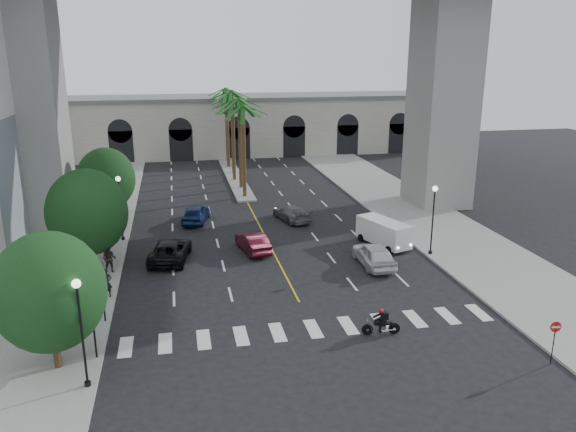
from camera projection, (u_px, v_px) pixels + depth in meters
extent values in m
plane|color=black|center=(307.00, 317.00, 32.34)|extent=(140.00, 140.00, 0.00)
cube|color=gray|center=(74.00, 247.00, 43.54)|extent=(8.00, 100.00, 0.15)
cube|color=gray|center=(433.00, 225.00, 49.29)|extent=(8.00, 100.00, 0.15)
cube|color=gray|center=(234.00, 177.00, 68.03)|extent=(2.00, 24.00, 0.20)
cube|color=beige|center=(221.00, 127.00, 82.91)|extent=(70.00, 10.00, 8.00)
cube|color=slate|center=(220.00, 97.00, 81.71)|extent=(71.00, 10.50, 0.50)
cube|color=gray|center=(443.00, 98.00, 53.63)|extent=(5.00, 6.00, 20.80)
cube|color=gray|center=(30.00, 105.00, 46.53)|extent=(5.00, 6.00, 20.80)
cylinder|color=#47331E|center=(244.00, 153.00, 57.32)|extent=(0.40, 0.40, 9.50)
cylinder|color=#47331E|center=(240.00, 145.00, 61.05)|extent=(0.40, 0.40, 9.80)
cylinder|color=#47331E|center=(234.00, 142.00, 64.83)|extent=(0.40, 0.40, 9.30)
cylinder|color=#47331E|center=(233.00, 134.00, 68.54)|extent=(0.40, 0.40, 10.10)
cylinder|color=#47331E|center=(228.00, 131.00, 72.32)|extent=(0.40, 0.40, 9.60)
cylinder|color=#47331E|center=(227.00, 126.00, 76.10)|extent=(0.40, 0.40, 9.90)
cylinder|color=#382616|center=(56.00, 347.00, 26.69)|extent=(0.36, 0.36, 2.34)
ellipsoid|color=black|center=(49.00, 292.00, 25.88)|extent=(5.20, 5.20, 5.72)
cylinder|color=#382616|center=(92.00, 254.00, 38.90)|extent=(0.36, 0.36, 2.45)
ellipsoid|color=black|center=(87.00, 212.00, 38.05)|extent=(5.44, 5.44, 5.98)
cylinder|color=#382616|center=(109.00, 209.00, 50.20)|extent=(0.36, 0.36, 2.27)
ellipsoid|color=black|center=(106.00, 179.00, 49.42)|extent=(5.04, 5.04, 5.54)
cylinder|color=black|center=(88.00, 385.00, 25.40)|extent=(0.28, 0.28, 0.36)
cylinder|color=black|center=(82.00, 337.00, 24.71)|extent=(0.11, 0.11, 5.00)
sphere|color=white|center=(76.00, 284.00, 24.00)|extent=(0.40, 0.40, 0.40)
cylinder|color=black|center=(123.00, 239.00, 45.14)|extent=(0.28, 0.28, 0.36)
cylinder|color=black|center=(121.00, 210.00, 44.45)|extent=(0.11, 0.11, 5.00)
sphere|color=white|center=(118.00, 179.00, 43.74)|extent=(0.40, 0.40, 0.40)
cylinder|color=black|center=(430.00, 253.00, 41.99)|extent=(0.28, 0.28, 0.36)
cylinder|color=black|center=(433.00, 222.00, 41.31)|extent=(0.11, 0.11, 5.00)
sphere|color=white|center=(435.00, 189.00, 40.59)|extent=(0.40, 0.40, 0.40)
cylinder|color=black|center=(94.00, 328.00, 27.32)|extent=(0.10, 0.10, 3.50)
cube|color=black|center=(91.00, 300.00, 26.90)|extent=(0.25, 0.18, 0.80)
cylinder|color=black|center=(103.00, 295.00, 31.08)|extent=(0.10, 0.10, 3.50)
cube|color=black|center=(100.00, 269.00, 30.66)|extent=(0.25, 0.18, 0.80)
cylinder|color=black|center=(367.00, 330.00, 30.19)|extent=(0.62, 0.17, 0.62)
cylinder|color=black|center=(394.00, 328.00, 30.32)|extent=(0.62, 0.17, 0.62)
cube|color=silver|center=(382.00, 328.00, 30.24)|extent=(0.44, 0.33, 0.27)
cube|color=black|center=(379.00, 323.00, 30.14)|extent=(0.58, 0.28, 0.21)
cube|color=black|center=(388.00, 323.00, 30.20)|extent=(0.48, 0.29, 0.12)
cylinder|color=black|center=(372.00, 319.00, 30.04)|extent=(0.09, 0.56, 0.03)
cube|color=black|center=(384.00, 317.00, 30.06)|extent=(0.31, 0.42, 0.53)
cube|color=black|center=(387.00, 316.00, 30.07)|extent=(0.18, 0.32, 0.39)
sphere|color=#A70B1F|center=(381.00, 311.00, 29.95)|extent=(0.27, 0.27, 0.27)
imported|color=silver|center=(374.00, 254.00, 39.83)|extent=(2.00, 4.95, 1.68)
imported|color=#450D1B|center=(253.00, 242.00, 42.69)|extent=(2.37, 4.69, 1.48)
imported|color=black|center=(170.00, 250.00, 40.90)|extent=(3.49, 5.86, 1.53)
imported|color=#5D5C61|center=(292.00, 213.00, 50.57)|extent=(3.10, 5.22, 1.42)
imported|color=#11234F|center=(196.00, 213.00, 49.99)|extent=(3.01, 5.12, 1.64)
cube|color=silver|center=(384.00, 232.00, 43.86)|extent=(3.26, 5.13, 1.78)
cube|color=black|center=(404.00, 237.00, 41.92)|extent=(1.63, 0.75, 0.76)
cylinder|color=black|center=(389.00, 250.00, 42.29)|extent=(0.44, 0.67, 0.62)
cylinder|color=black|center=(406.00, 246.00, 43.11)|extent=(0.44, 0.67, 0.62)
cylinder|color=black|center=(361.00, 238.00, 45.08)|extent=(0.44, 0.67, 0.62)
cylinder|color=black|center=(378.00, 234.00, 45.91)|extent=(0.44, 0.67, 0.62)
imported|color=black|center=(107.00, 283.00, 34.39)|extent=(0.69, 0.48, 1.83)
imported|color=black|center=(109.00, 259.00, 38.18)|extent=(1.07, 0.90, 1.95)
cylinder|color=black|center=(553.00, 344.00, 27.12)|extent=(0.05, 0.05, 2.25)
cylinder|color=#B7110D|center=(556.00, 327.00, 26.87)|extent=(0.56, 0.10, 0.56)
cube|color=silver|center=(556.00, 327.00, 26.87)|extent=(0.43, 0.07, 0.09)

